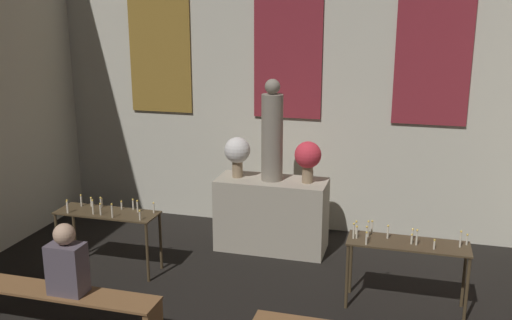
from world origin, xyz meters
TOP-DOWN VIEW (x-y plane):
  - wall_back at (0.00, 10.52)m, footprint 7.35×0.16m
  - altar at (0.00, 9.55)m, footprint 1.50×0.63m
  - statue at (0.00, 9.55)m, footprint 0.29×0.29m
  - flower_vase_left at (-0.49, 9.55)m, footprint 0.36×0.36m
  - flower_vase_right at (0.49, 9.55)m, footprint 0.36×0.36m
  - candle_rack_left at (-1.83, 8.35)m, footprint 1.30×0.43m
  - candle_rack_right at (1.82, 8.35)m, footprint 1.30×0.43m
  - pew_back_left at (-1.57, 6.88)m, footprint 2.15×0.36m
  - person_seated at (-1.43, 6.88)m, footprint 0.36×0.24m

SIDE VIEW (x-z plane):
  - pew_back_left at x=-1.57m, z-range 0.11..0.58m
  - altar at x=0.00m, z-range 0.00..1.00m
  - candle_rack_left at x=-1.83m, z-range 0.19..1.16m
  - candle_rack_right at x=1.82m, z-range 0.19..1.16m
  - person_seated at x=-1.43m, z-range 0.43..1.16m
  - flower_vase_left at x=-0.49m, z-range 1.07..1.63m
  - flower_vase_right at x=0.49m, z-range 1.07..1.63m
  - statue at x=0.00m, z-range 0.95..2.31m
  - wall_back at x=0.00m, z-range 0.03..5.32m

